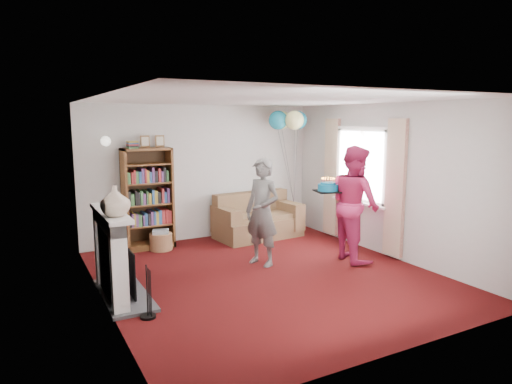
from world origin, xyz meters
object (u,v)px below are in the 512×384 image
bookcase (147,199)px  sofa (257,220)px  person_striped (262,212)px  person_magenta (355,203)px  birthday_cake (328,188)px

bookcase → sofa: bookcase is taller
sofa → bookcase: bearing=168.6°
person_striped → person_magenta: size_ratio=0.90×
sofa → person_striped: person_striped is taller
person_striped → sofa: bearing=132.1°
bookcase → birthday_cake: size_ratio=5.14×
bookcase → person_striped: bearing=-53.9°
birthday_cake → person_striped: bearing=165.4°
bookcase → person_magenta: 3.53m
person_magenta → birthday_cake: (-0.38, 0.20, 0.25)m
birthday_cake → bookcase: bearing=138.7°
bookcase → sofa: 2.12m
person_magenta → person_striped: bearing=79.7°
sofa → person_magenta: 2.22m
person_magenta → bookcase: bearing=58.5°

